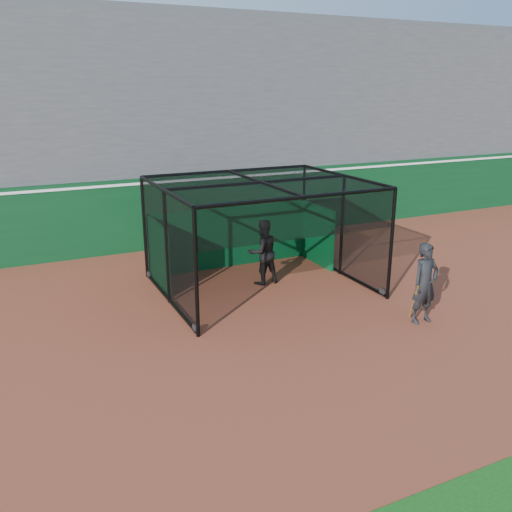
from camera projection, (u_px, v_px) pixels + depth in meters
name	position (u px, v px, depth m)	size (l,w,h in m)	color
ground	(281.00, 342.00, 12.06)	(120.00, 120.00, 0.00)	brown
outfield_wall	(168.00, 211.00, 19.01)	(50.00, 0.50, 2.50)	#0A3919
grandstand	(137.00, 113.00, 21.32)	(50.00, 7.85, 8.95)	#4C4C4F
batting_cage	(261.00, 236.00, 14.96)	(5.45, 4.62, 2.99)	black
batter	(263.00, 252.00, 15.42)	(0.91, 0.71, 1.88)	black
on_deck_player	(425.00, 283.00, 12.83)	(0.73, 0.49, 1.97)	black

